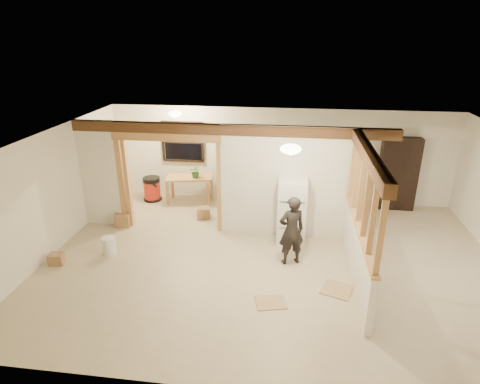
# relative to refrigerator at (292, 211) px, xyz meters

# --- Properties ---
(floor) EXTENTS (9.00, 6.50, 0.01)m
(floor) POSITION_rel_refrigerator_xyz_m (-0.38, -0.85, -0.73)
(floor) COLOR #C0AD8E
(floor) RESTS_ON ground
(ceiling) EXTENTS (9.00, 6.50, 0.01)m
(ceiling) POSITION_rel_refrigerator_xyz_m (-0.38, -0.85, 1.77)
(ceiling) COLOR white
(wall_back) EXTENTS (9.00, 0.01, 2.50)m
(wall_back) POSITION_rel_refrigerator_xyz_m (-0.38, 2.40, 0.52)
(wall_back) COLOR white
(wall_back) RESTS_ON floor
(wall_front) EXTENTS (9.00, 0.01, 2.50)m
(wall_front) POSITION_rel_refrigerator_xyz_m (-0.38, -4.10, 0.52)
(wall_front) COLOR white
(wall_front) RESTS_ON floor
(wall_left) EXTENTS (0.01, 6.50, 2.50)m
(wall_left) POSITION_rel_refrigerator_xyz_m (-4.88, -0.85, 0.52)
(wall_left) COLOR white
(wall_left) RESTS_ON floor
(partition_left_stub) EXTENTS (0.90, 0.12, 2.50)m
(partition_left_stub) POSITION_rel_refrigerator_xyz_m (-4.43, 0.35, 0.52)
(partition_left_stub) COLOR silver
(partition_left_stub) RESTS_ON floor
(partition_center) EXTENTS (2.80, 0.12, 2.50)m
(partition_center) POSITION_rel_refrigerator_xyz_m (-0.18, 0.35, 0.52)
(partition_center) COLOR silver
(partition_center) RESTS_ON floor
(doorway_frame) EXTENTS (2.46, 0.14, 2.20)m
(doorway_frame) POSITION_rel_refrigerator_xyz_m (-2.78, 0.35, 0.37)
(doorway_frame) COLOR tan
(doorway_frame) RESTS_ON floor
(header_beam_back) EXTENTS (7.00, 0.18, 0.22)m
(header_beam_back) POSITION_rel_refrigerator_xyz_m (-1.38, 0.35, 1.65)
(header_beam_back) COLOR #55341D
(header_beam_back) RESTS_ON ceiling
(header_beam_right) EXTENTS (0.18, 3.30, 0.22)m
(header_beam_right) POSITION_rel_refrigerator_xyz_m (1.22, -1.25, 1.65)
(header_beam_right) COLOR #55341D
(header_beam_right) RESTS_ON ceiling
(pony_wall) EXTENTS (0.12, 3.20, 1.00)m
(pony_wall) POSITION_rel_refrigerator_xyz_m (1.22, -1.25, -0.23)
(pony_wall) COLOR silver
(pony_wall) RESTS_ON floor
(stud_partition) EXTENTS (0.14, 3.20, 1.32)m
(stud_partition) POSITION_rel_refrigerator_xyz_m (1.22, -1.25, 0.93)
(stud_partition) COLOR tan
(stud_partition) RESTS_ON pony_wall
(window_back) EXTENTS (1.12, 0.10, 1.10)m
(window_back) POSITION_rel_refrigerator_xyz_m (-2.98, 2.32, 0.82)
(window_back) COLOR black
(window_back) RESTS_ON wall_back
(ceiling_dome_main) EXTENTS (0.36, 0.36, 0.16)m
(ceiling_dome_main) POSITION_rel_refrigerator_xyz_m (-0.08, -1.35, 1.75)
(ceiling_dome_main) COLOR #FFEABF
(ceiling_dome_main) RESTS_ON ceiling
(ceiling_dome_util) EXTENTS (0.32, 0.32, 0.14)m
(ceiling_dome_util) POSITION_rel_refrigerator_xyz_m (-2.88, 1.45, 1.75)
(ceiling_dome_util) COLOR #FFEABF
(ceiling_dome_util) RESTS_ON ceiling
(hanging_bulb) EXTENTS (0.07, 0.07, 0.07)m
(hanging_bulb) POSITION_rel_refrigerator_xyz_m (-2.38, 0.75, 1.45)
(hanging_bulb) COLOR #FFD88C
(hanging_bulb) RESTS_ON ceiling
(refrigerator) EXTENTS (0.60, 0.58, 1.46)m
(refrigerator) POSITION_rel_refrigerator_xyz_m (0.00, 0.00, 0.00)
(refrigerator) COLOR silver
(refrigerator) RESTS_ON floor
(woman) EXTENTS (0.61, 0.51, 1.43)m
(woman) POSITION_rel_refrigerator_xyz_m (0.01, -0.88, -0.02)
(woman) COLOR black
(woman) RESTS_ON floor
(work_table) EXTENTS (1.29, 0.83, 0.75)m
(work_table) POSITION_rel_refrigerator_xyz_m (-2.72, 1.82, -0.35)
(work_table) COLOR tan
(work_table) RESTS_ON floor
(potted_plant) EXTENTS (0.30, 0.26, 0.33)m
(potted_plant) POSITION_rel_refrigerator_xyz_m (-2.51, 1.74, 0.19)
(potted_plant) COLOR #326028
(potted_plant) RESTS_ON work_table
(shop_vac) EXTENTS (0.56, 0.56, 0.66)m
(shop_vac) POSITION_rel_refrigerator_xyz_m (-3.79, 1.87, -0.40)
(shop_vac) COLOR #A82215
(shop_vac) RESTS_ON floor
(bookshelf) EXTENTS (0.94, 0.31, 1.89)m
(bookshelf) POSITION_rel_refrigerator_xyz_m (2.65, 2.17, 0.22)
(bookshelf) COLOR black
(bookshelf) RESTS_ON floor
(bucket) EXTENTS (0.36, 0.36, 0.36)m
(bucket) POSITION_rel_refrigerator_xyz_m (-3.73, -1.01, -0.55)
(bucket) COLOR white
(bucket) RESTS_ON floor
(box_util_a) EXTENTS (0.38, 0.35, 0.27)m
(box_util_a) POSITION_rel_refrigerator_xyz_m (-2.16, 0.94, -0.59)
(box_util_a) COLOR #9A714A
(box_util_a) RESTS_ON floor
(box_util_b) EXTENTS (0.37, 0.37, 0.32)m
(box_util_b) POSITION_rel_refrigerator_xyz_m (-3.96, 0.28, -0.57)
(box_util_b) COLOR #9A714A
(box_util_b) RESTS_ON floor
(box_front) EXTENTS (0.31, 0.27, 0.22)m
(box_front) POSITION_rel_refrigerator_xyz_m (-4.60, -1.54, -0.62)
(box_front) COLOR #9A714A
(box_front) RESTS_ON floor
(floor_panel_near) EXTENTS (0.65, 0.65, 0.02)m
(floor_panel_near) POSITION_rel_refrigerator_xyz_m (0.86, -1.70, -0.72)
(floor_panel_near) COLOR tan
(floor_panel_near) RESTS_ON floor
(floor_panel_far) EXTENTS (0.59, 0.52, 0.02)m
(floor_panel_far) POSITION_rel_refrigerator_xyz_m (-0.30, -2.22, -0.72)
(floor_panel_far) COLOR tan
(floor_panel_far) RESTS_ON floor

